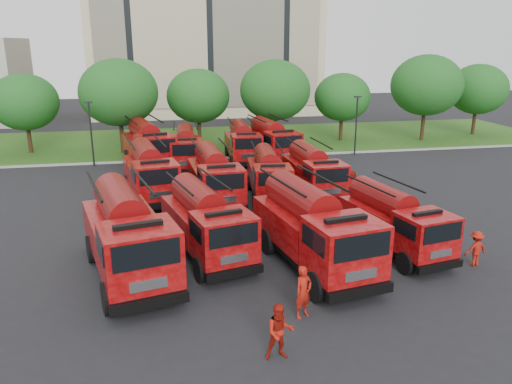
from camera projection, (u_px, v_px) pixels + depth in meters
ground at (259, 235)px, 25.46m from camera, size 140.00×140.00×0.00m
lawn at (208, 141)px, 49.90m from camera, size 70.00×16.00×0.12m
curb at (218, 158)px, 42.28m from camera, size 70.00×0.30×0.14m
apartment_building at (204, 19)px, 67.32m from camera, size 30.00×14.18×25.00m
tree_1 at (25, 102)px, 42.87m from camera, size 5.71×5.71×6.98m
tree_2 at (119, 93)px, 42.69m from camera, size 6.72×6.72×8.22m
tree_3 at (198, 96)px, 46.51m from camera, size 5.88×5.88×7.19m
tree_4 at (275, 90)px, 46.22m from camera, size 6.55×6.55×8.01m
tree_5 at (342, 97)px, 48.69m from camera, size 5.46×5.46×6.68m
tree_6 at (427, 85)px, 48.41m from camera, size 6.89×6.89×8.42m
tree_7 at (478, 89)px, 51.76m from camera, size 6.05×6.05×7.39m
lamp_post_0 at (91, 130)px, 38.98m from camera, size 0.60×0.25×5.11m
lamp_post_1 at (356, 122)px, 43.00m from camera, size 0.60×0.25×5.11m
fire_truck_0 at (127, 234)px, 20.63m from camera, size 4.48×8.41×3.64m
fire_truck_1 at (206, 222)px, 22.72m from camera, size 3.99×7.40×3.20m
fire_truck_2 at (313, 228)px, 21.44m from camera, size 4.02×8.18×3.57m
fire_truck_3 at (394, 221)px, 23.25m from camera, size 3.40×6.79×2.95m
fire_truck_4 at (150, 172)px, 31.11m from camera, size 3.70×7.67×3.35m
fire_truck_5 at (214, 176)px, 30.37m from camera, size 2.99×7.31×3.26m
fire_truck_6 at (268, 174)px, 31.49m from camera, size 2.87×6.68×2.95m
fire_truck_7 at (313, 171)px, 31.95m from camera, size 2.69×6.85×3.08m
fire_truck_8 at (148, 145)px, 38.66m from camera, size 4.39×8.27×3.58m
fire_truck_9 at (186, 148)px, 38.75m from camera, size 2.76×6.98×3.14m
fire_truck_10 at (242, 143)px, 40.99m from camera, size 2.70×6.94×3.12m
fire_truck_11 at (272, 141)px, 40.93m from camera, size 3.52×7.67×3.37m
firefighter_0 at (303, 316)px, 17.94m from camera, size 0.87×0.78×1.95m
firefighter_1 at (279, 357)px, 15.59m from camera, size 0.91×0.53×1.84m
firefighter_2 at (377, 237)px, 25.20m from camera, size 0.74×1.06×1.65m
firefighter_3 at (473, 265)px, 22.05m from camera, size 1.09×0.66×1.60m
firefighter_4 at (193, 239)px, 25.06m from camera, size 1.12×0.93×1.96m
firefighter_5 at (351, 197)px, 31.72m from camera, size 1.65×0.72×1.78m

